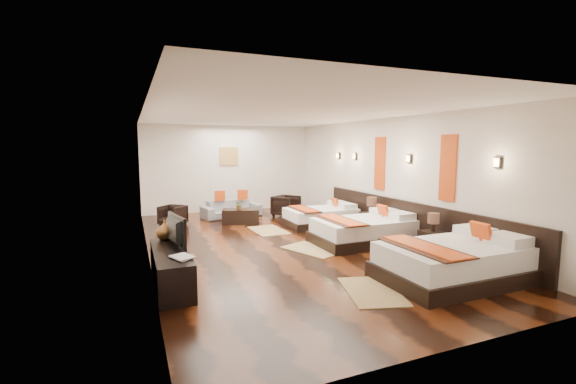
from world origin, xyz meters
name	(u,v)px	position (x,y,z in m)	size (l,w,h in m)	color
floor	(282,244)	(0.00, 0.00, 0.00)	(5.50, 9.50, 0.01)	black
ceiling	(282,114)	(0.00, 0.00, 2.80)	(5.50, 9.50, 0.01)	white
back_wall	(229,168)	(0.00, 4.75, 1.40)	(5.50, 0.01, 2.80)	silver
left_wall	(146,185)	(-2.75, 0.00, 1.40)	(0.01, 9.50, 2.80)	silver
right_wall	(388,176)	(2.75, 0.00, 1.40)	(0.01, 9.50, 2.80)	silver
headboard_panel	(407,221)	(2.71, -0.80, 0.45)	(0.08, 6.60, 0.90)	black
bed_near	(455,261)	(1.70, -3.17, 0.31)	(2.35, 1.48, 0.90)	black
bed_mid	(365,230)	(1.70, -0.63, 0.28)	(2.17, 1.37, 0.83)	black
bed_far	(321,216)	(1.69, 1.41, 0.25)	(1.89, 1.19, 0.72)	black
nightstand_a	(433,240)	(2.44, -1.88, 0.29)	(0.41, 0.41, 0.82)	black
nightstand_b	(371,220)	(2.44, 0.19, 0.31)	(0.45, 0.45, 0.88)	black
jute_mat_near	(372,291)	(0.19, -3.08, 0.01)	(0.75, 1.20, 0.01)	#9D8250
jute_mat_mid	(313,249)	(0.41, -0.68, 0.01)	(0.75, 1.20, 0.01)	#9D8250
jute_mat_far	(268,230)	(0.16, 1.36, 0.01)	(0.75, 1.20, 0.01)	#9D8250
tv_console	(171,268)	(-2.50, -1.70, 0.28)	(0.50, 1.80, 0.55)	black
tv	(171,231)	(-2.45, -1.43, 0.80)	(0.86, 0.11, 0.49)	black
book	(174,259)	(-2.50, -2.24, 0.57)	(0.25, 0.34, 0.03)	black
figurine	(166,230)	(-2.50, -0.95, 0.72)	(0.33, 0.33, 0.34)	brown
sofa	(232,208)	(-0.23, 3.57, 0.26)	(1.77, 0.69, 0.52)	gray
armchair_left	(173,215)	(-2.01, 2.95, 0.27)	(0.59, 0.60, 0.55)	black
armchair_right	(286,206)	(1.33, 3.03, 0.32)	(0.68, 0.70, 0.64)	black
coffee_table	(241,216)	(-0.23, 2.52, 0.20)	(1.00, 0.50, 0.40)	black
table_plant	(239,205)	(-0.29, 2.49, 0.52)	(0.22, 0.19, 0.25)	#22591D
orange_panel_a	(448,168)	(2.73, -1.90, 1.70)	(0.04, 0.40, 1.30)	#D86014
orange_panel_b	(380,163)	(2.73, 0.30, 1.70)	(0.04, 0.40, 1.30)	#D86014
sconce_near	(498,162)	(2.70, -3.00, 1.85)	(0.07, 0.12, 0.18)	black
sconce_mid	(409,159)	(2.70, -0.80, 1.85)	(0.07, 0.12, 0.18)	black
sconce_far	(355,156)	(2.70, 1.40, 1.85)	(0.07, 0.12, 0.18)	black
sconce_lounge	(338,156)	(2.70, 2.30, 1.85)	(0.07, 0.12, 0.18)	black
gold_artwork	(229,156)	(0.00, 4.73, 1.80)	(0.60, 0.04, 0.60)	#AD873F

